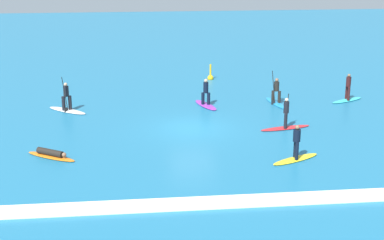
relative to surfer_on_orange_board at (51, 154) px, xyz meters
name	(u,v)px	position (x,y,z in m)	size (l,w,h in m)	color
ground_plane	(192,128)	(7.36, 3.84, -0.16)	(120.00, 120.00, 0.00)	#1E6B93
surfer_on_orange_board	(51,154)	(0.00, 0.00, 0.00)	(2.68, 2.02, 0.42)	orange
surfer_on_yellow_board	(296,150)	(11.82, -1.61, 0.35)	(2.76, 1.81, 1.77)	yellow
surfer_on_red_board	(286,121)	(12.62, 3.25, 0.29)	(3.11, 1.27, 2.03)	red
surfer_on_purple_board	(206,99)	(8.75, 8.47, 0.27)	(1.55, 2.80, 1.79)	purple
surfer_on_white_board	(67,104)	(-0.06, 8.15, 0.29)	(2.79, 2.44, 2.31)	white
surfer_on_blue_board	(276,96)	(13.40, 8.50, 0.34)	(1.02, 2.99, 2.28)	#1E8CD1
surfer_on_teal_board	(348,94)	(18.32, 8.65, 0.32)	(2.68, 1.77, 1.84)	#33C6CC
marker_buoy	(210,77)	(10.10, 15.91, 0.05)	(0.47, 0.47, 1.32)	yellow
wave_crest	(219,202)	(7.36, -6.07, -0.07)	(25.90, 0.90, 0.18)	white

